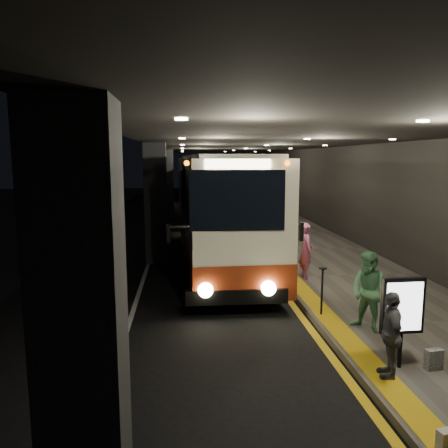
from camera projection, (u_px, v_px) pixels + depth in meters
name	position (u px, v px, depth m)	size (l,w,h in m)	color
ground	(202.00, 292.00, 12.63)	(90.00, 90.00, 0.00)	black
lane_line_white	(151.00, 255.00, 17.38)	(0.12, 50.00, 0.01)	silver
kerb_stripe_yellow	(254.00, 253.00, 17.76)	(0.18, 50.00, 0.01)	gold
sidewalk	(312.00, 251.00, 17.97)	(4.50, 50.00, 0.15)	#514C44
tactile_strip	(266.00, 250.00, 17.79)	(0.50, 50.00, 0.01)	gold
terminal_wall	(368.00, 179.00, 17.74)	(0.10, 50.00, 6.00)	black
support_columns	(156.00, 203.00, 16.10)	(0.80, 24.80, 4.40)	black
canopy	(259.00, 139.00, 17.09)	(9.00, 50.00, 0.40)	black
coach_main	(217.00, 213.00, 16.20)	(2.96, 12.38, 3.83)	#EFE8C8
coach_second	(203.00, 192.00, 28.45)	(2.92, 11.28, 3.51)	#EFE8C8
coach_third	(199.00, 178.00, 44.35)	(3.12, 12.36, 3.85)	#EFE8C8
passenger_boarding	(306.00, 251.00, 13.48)	(0.63, 0.42, 1.74)	#C35B91
passenger_waiting_green	(369.00, 292.00, 9.32)	(0.84, 0.52, 1.74)	#498356
passenger_waiting_grey	(391.00, 334.00, 7.36)	(0.88, 0.45, 1.50)	#4C4C51
bag_polka	(434.00, 359.00, 7.68)	(0.31, 0.13, 0.37)	black
bag_plain	(446.00, 440.00, 5.54)	(0.23, 0.13, 0.28)	silver
info_sign	(403.00, 308.00, 7.62)	(0.78, 0.14, 1.64)	black
stanchion_post	(322.00, 292.00, 10.32)	(0.05, 0.05, 1.14)	black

